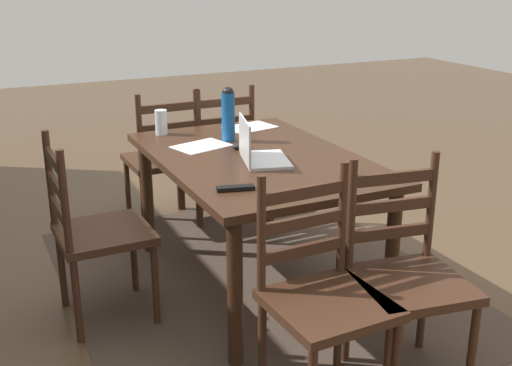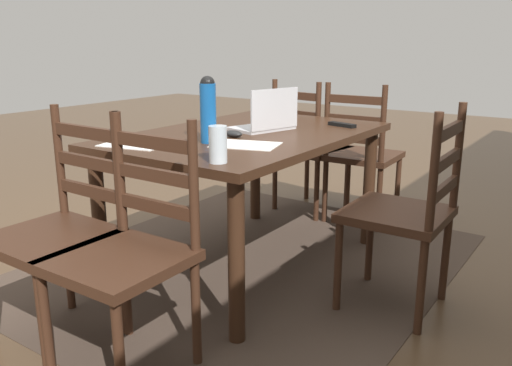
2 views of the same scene
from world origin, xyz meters
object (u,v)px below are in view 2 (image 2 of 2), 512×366
laptop (267,120)px  chair_right_far (127,254)px  chair_left_near (309,149)px  tv_remote (342,125)px  chair_far_head (405,213)px  chair_right_near (60,232)px  dining_table (248,149)px  chair_left_far (361,155)px  drinking_glass (218,144)px  computer_mouse (234,134)px  water_bottle (208,108)px

laptop → chair_right_far: bearing=7.5°
chair_left_near → tv_remote: chair_left_near is taller
chair_right_far → chair_far_head: 1.23m
chair_far_head → chair_right_near: size_ratio=1.00×
dining_table → chair_right_near: chair_right_near is taller
dining_table → chair_far_head: 0.89m
dining_table → chair_right_far: chair_right_far is taller
chair_right_near → laptop: size_ratio=2.59×
chair_right_far → chair_far_head: same height
chair_right_near → chair_left_far: bearing=169.1°
chair_right_far → chair_far_head: size_ratio=1.00×
chair_right_far → chair_left_far: same height
chair_left_near → drinking_glass: chair_left_near is taller
laptop → computer_mouse: bearing=-6.1°
dining_table → chair_right_far: (1.04, 0.20, -0.19)m
chair_right_near → computer_mouse: 0.96m
laptop → water_bottle: (0.45, -0.04, 0.10)m
chair_left_far → laptop: bearing=-9.3°
dining_table → tv_remote: tv_remote is taller
chair_right_far → tv_remote: size_ratio=5.59×
computer_mouse → chair_right_near: bearing=-14.6°
chair_left_near → chair_right_near: size_ratio=1.00×
dining_table → laptop: (-0.11, 0.05, 0.15)m
chair_far_head → drinking_glass: size_ratio=6.46×
tv_remote → water_bottle: bearing=172.3°
chair_left_near → computer_mouse: bearing=10.7°
chair_right_far → water_bottle: size_ratio=3.05×
chair_far_head → computer_mouse: (0.15, -0.85, 0.30)m
water_bottle → tv_remote: (-0.80, 0.31, -0.15)m
dining_table → computer_mouse: computer_mouse is taller
water_bottle → chair_left_far: bearing=172.2°
computer_mouse → chair_right_far: bearing=10.7°
chair_right_near → chair_left_near: bearing=-179.8°
chair_right_far → laptop: (-1.15, -0.15, 0.34)m
laptop → chair_left_near: bearing=-164.8°
chair_left_near → laptop: laptop is taller
chair_left_near → chair_far_head: size_ratio=1.00×
dining_table → water_bottle: bearing=2.1°
dining_table → water_bottle: size_ratio=4.80×
water_bottle → chair_far_head: bearing=111.6°
chair_right_far → chair_far_head: bearing=147.2°
dining_table → water_bottle: 0.42m
water_bottle → computer_mouse: size_ratio=3.11×
chair_right_near → chair_far_head: bearing=134.2°
dining_table → chair_left_near: (-1.04, -0.20, -0.19)m
chair_right_near → computer_mouse: size_ratio=9.50×
tv_remote → chair_right_far: bearing=-171.4°
laptop → tv_remote: size_ratio=2.16×
chair_right_far → chair_right_near: 0.40m
chair_left_near → chair_far_head: bearing=46.0°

